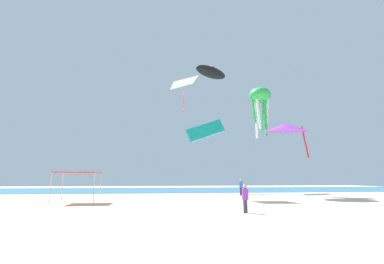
# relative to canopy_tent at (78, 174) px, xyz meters

# --- Properties ---
(ground) EXTENTS (110.00, 110.00, 0.10)m
(ground) POSITION_rel_canopy_tent_xyz_m (6.16, -4.93, -2.39)
(ground) COLOR beige
(ocean_strip) EXTENTS (110.00, 23.37, 0.03)m
(ocean_strip) POSITION_rel_canopy_tent_xyz_m (6.16, 25.37, -2.33)
(ocean_strip) COLOR teal
(ocean_strip) RESTS_ON ground
(canopy_tent) EXTENTS (3.23, 2.89, 2.47)m
(canopy_tent) POSITION_rel_canopy_tent_xyz_m (0.00, 0.00, 0.00)
(canopy_tent) COLOR #B2B2B7
(canopy_tent) RESTS_ON ground
(person_near_tent) EXTENTS (0.44, 0.44, 1.87)m
(person_near_tent) POSITION_rel_canopy_tent_xyz_m (16.25, 8.15, -1.25)
(person_near_tent) COLOR black
(person_near_tent) RESTS_ON ground
(person_leftmost) EXTENTS (0.38, 0.38, 1.61)m
(person_leftmost) POSITION_rel_canopy_tent_xyz_m (11.42, -8.19, -1.40)
(person_leftmost) COLOR #33384C
(person_leftmost) RESTS_ON ground
(kite_parafoil_teal) EXTENTS (6.01, 2.57, 3.77)m
(kite_parafoil_teal) POSITION_rel_canopy_tent_xyz_m (13.32, 14.77, 6.33)
(kite_parafoil_teal) COLOR teal
(kite_octopus_green) EXTENTS (3.10, 3.10, 6.44)m
(kite_octopus_green) POSITION_rel_canopy_tent_xyz_m (19.37, 9.07, 9.78)
(kite_octopus_green) COLOR green
(kite_inflatable_black) EXTENTS (6.88, 5.61, 2.74)m
(kite_inflatable_black) POSITION_rel_canopy_tent_xyz_m (15.38, 20.46, 17.37)
(kite_inflatable_black) COLOR black
(kite_delta_purple) EXTENTS (4.95, 5.01, 3.90)m
(kite_delta_purple) POSITION_rel_canopy_tent_xyz_m (19.95, 3.58, 4.93)
(kite_delta_purple) COLOR purple
(kite_diamond_white) EXTENTS (2.95, 3.07, 4.30)m
(kite_diamond_white) POSITION_rel_canopy_tent_xyz_m (9.24, 5.84, 9.99)
(kite_diamond_white) COLOR white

